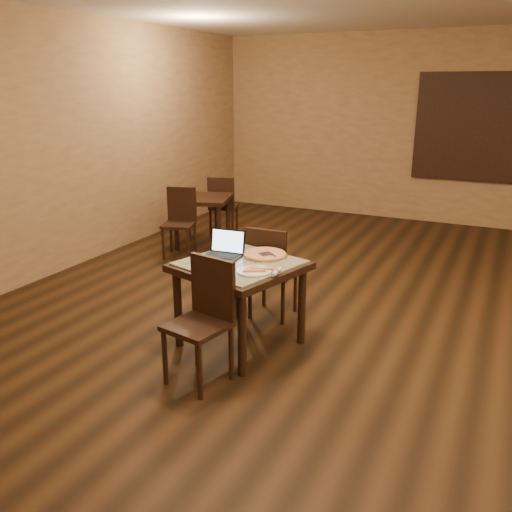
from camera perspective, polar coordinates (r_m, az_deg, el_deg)
The scene contains 17 objects.
ground at distance 4.80m, azimuth 12.37°, elevation -10.01°, with size 10.00×10.00×0.00m, color black.
wall_back at distance 9.24m, azimuth 20.66°, elevation 12.29°, with size 8.00×0.02×3.00m, color #97794C.
wall_left at distance 6.46m, azimuth -24.00°, elevation 10.02°, with size 0.02×10.00×3.00m, color #97794C.
mural at distance 9.16m, azimuth 23.84°, elevation 12.21°, with size 2.34×0.05×1.64m.
tiled_table at distance 4.60m, azimuth -1.70°, elevation -1.85°, with size 1.14×1.14×0.76m.
chair_main_near at distance 4.13m, azimuth -5.45°, elevation -6.01°, with size 0.49×0.49×0.96m.
chair_main_far at distance 5.17m, azimuth 1.49°, elevation -1.24°, with size 0.41×0.41×0.92m.
laptop at distance 4.72m, azimuth -3.31°, elevation 0.71°, with size 0.34×0.27×0.22m.
plate at distance 4.31m, azimuth -0.22°, elevation -1.61°, with size 0.28×0.28×0.02m, color white.
pizza_slice at distance 4.31m, azimuth -0.22°, elevation -1.42°, with size 0.21×0.21×0.02m, color #D4BB8D, non-canonical shape.
pizza_pan at distance 4.72m, azimuth 0.92°, elevation 0.04°, with size 0.40×0.40×0.01m, color silver.
pizza_whole at distance 4.71m, azimuth 0.92°, elevation 0.22°, with size 0.37×0.37×0.03m.
spatula at distance 4.68m, azimuth 1.04°, elevation 0.21°, with size 0.11×0.26×0.01m, color silver.
napkin_roll at distance 4.27m, azimuth 2.19°, elevation -1.68°, with size 0.04×0.16×0.04m.
other_table_b at distance 7.61m, azimuth -5.66°, elevation 5.36°, with size 0.93×0.93×0.70m.
other_table_b_chair_near at distance 7.20m, azimuth -7.98°, elevation 3.99°, with size 0.49×0.49×0.90m.
other_table_b_chair_far at distance 8.06m, azimuth -3.55°, elevation 5.59°, with size 0.49×0.49×0.90m.
Camera 1 is at (0.89, -4.17, 2.20)m, focal length 38.00 mm.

